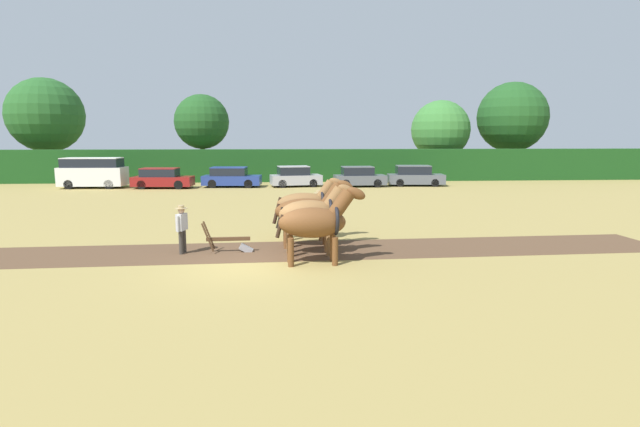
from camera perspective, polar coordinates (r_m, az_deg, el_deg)
The scene contains 20 objects.
ground_plane at distance 15.12m, azimuth -8.45°, elevation -5.88°, with size 240.00×240.00×0.00m, color #998447.
plowed_furrow_strip at distance 17.30m, azimuth -19.21°, elevation -4.40°, with size 35.21×3.01×0.01m, color brown.
hedgerow at distance 42.92m, azimuth -5.76°, elevation 5.49°, with size 68.55×1.49×2.73m, color #194719.
tree_far_left at distance 51.48m, azimuth -28.87°, elevation 9.80°, with size 6.58×6.58×8.98m.
tree_left at distance 45.68m, azimuth -13.36°, elevation 10.14°, with size 4.76×4.76×7.47m.
tree_center_left at distance 49.08m, azimuth 13.62°, elevation 9.27°, with size 5.52×5.52×7.20m.
tree_center at distance 51.99m, azimuth 21.12°, elevation 10.23°, with size 6.62×6.62×8.95m.
draft_horse_lead_left at distance 14.88m, azimuth -0.43°, elevation -0.96°, with size 2.77×1.02×2.40m.
draft_horse_lead_right at distance 16.06m, azimuth -0.89°, elevation -0.07°, with size 2.63×1.04×2.36m.
draft_horse_trail_left at distance 17.26m, azimuth -1.21°, elevation 0.38°, with size 2.88×0.97×2.39m.
draft_horse_trail_right at distance 18.45m, azimuth -1.56°, elevation 1.10°, with size 2.67×0.94×2.37m.
plow at distance 16.82m, azimuth -9.98°, elevation -3.30°, with size 1.67×0.47×1.13m.
farmer_at_plow at distance 16.87m, azimuth -15.51°, elevation -1.38°, with size 0.40×0.61×1.60m.
farmer_beside_team at distance 20.35m, azimuth -0.12°, elevation 0.73°, with size 0.41×0.60×1.64m.
parked_van at distance 40.91m, azimuth -24.52°, elevation 4.28°, with size 4.72×2.10×2.26m.
parked_car_left at distance 38.86m, azimuth -17.61°, elevation 3.84°, with size 4.45×1.98×1.51m.
parked_car_center_left at distance 38.57m, azimuth -10.12°, elevation 4.08°, with size 4.47×2.12×1.52m.
parked_car_center at distance 38.36m, azimuth -2.86°, elevation 4.21°, with size 4.06×2.39×1.58m.
parked_car_center_right at distance 38.35m, azimuth 4.49°, elevation 4.18°, with size 3.96×1.87×1.55m.
parked_car_right at distance 39.61m, azimuth 10.80°, elevation 4.22°, with size 4.45×2.11×1.59m.
Camera 1 is at (1.14, -14.59, 3.80)m, focal length 28.00 mm.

